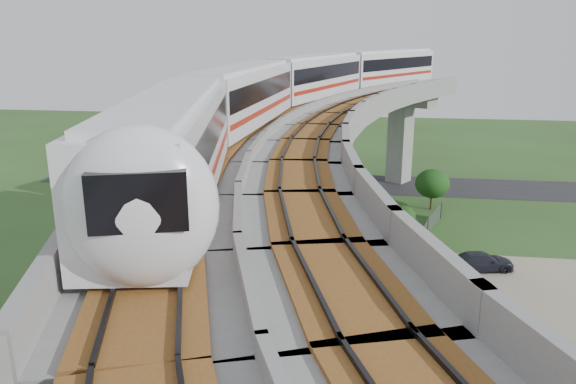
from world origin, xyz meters
name	(u,v)px	position (x,y,z in m)	size (l,w,h in m)	color
ground	(268,314)	(0.00, 0.00, 0.00)	(160.00, 160.00, 0.00)	#2B471C
dirt_lot	(525,350)	(14.00, -2.00, 0.02)	(18.00, 26.00, 0.04)	gray
asphalt_road	(314,182)	(0.00, 30.00, 0.01)	(60.00, 8.00, 0.03)	#232326
viaduct	(337,167)	(3.84, 0.00, 9.05)	(19.58, 73.98, 11.40)	#99968E
metro_train	(310,86)	(1.31, 10.70, 12.31)	(16.73, 60.30, 3.64)	silver
fence	(438,313)	(9.75, 0.00, 0.75)	(3.87, 38.73, 1.50)	#2D382D
tree_0	(432,184)	(11.62, 21.86, 2.49)	(3.15, 3.15, 3.83)	#382314
tree_1	(403,216)	(8.59, 14.11, 1.78)	(1.95, 1.95, 2.62)	#382314
tree_2	(374,259)	(6.19, 4.85, 1.83)	(3.05, 3.05, 3.13)	#382314
tree_3	(384,342)	(6.50, -6.22, 2.38)	(2.12, 2.12, 3.29)	#382314
car_white	(505,349)	(12.65, -3.23, 0.70)	(1.57, 3.90, 1.33)	white
car_dark	(482,261)	(13.66, 8.18, 0.67)	(1.78, 4.37, 1.27)	black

